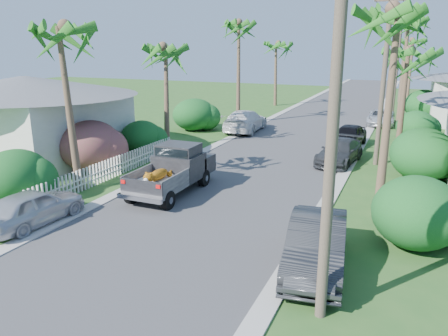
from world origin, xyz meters
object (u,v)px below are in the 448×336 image
at_px(parked_car_rn, 316,245).
at_px(parked_car_rm, 340,152).
at_px(pickup_truck, 176,168).
at_px(parked_car_rf, 348,136).
at_px(parked_car_ln, 33,207).
at_px(parked_car_rd, 381,118).
at_px(palm_r_c, 409,20).
at_px(utility_pole_c, 397,66).
at_px(palm_l_c, 239,23).
at_px(palm_r_b, 409,51).
at_px(utility_pole_b, 384,79).
at_px(house_left, 28,120).
at_px(palm_r_d, 414,40).
at_px(palm_l_d, 277,43).
at_px(parked_car_lf, 245,121).
at_px(palm_l_b, 165,47).
at_px(palm_l_a, 61,28).
at_px(palm_r_a, 399,11).
at_px(utility_pole_a, 333,126).
at_px(utility_pole_d, 403,61).

distance_m(parked_car_rn, parked_car_rm, 12.30).
relative_size(pickup_truck, parked_car_rf, 1.23).
height_order(pickup_truck, parked_car_ln, pickup_truck).
bearing_deg(parked_car_rd, palm_r_c, -0.48).
bearing_deg(utility_pole_c, parked_car_rn, -91.24).
xyz_separation_m(parked_car_rd, utility_pole_c, (0.73, 2.02, 3.99)).
distance_m(pickup_truck, parked_car_rm, 9.63).
relative_size(parked_car_rm, parked_car_rf, 1.06).
height_order(palm_l_c, palm_r_b, palm_l_c).
bearing_deg(parked_car_rn, utility_pole_b, 79.74).
bearing_deg(house_left, palm_r_d, 59.42).
xyz_separation_m(parked_car_rn, palm_r_d, (1.50, 39.76, 5.99)).
height_order(palm_r_d, utility_pole_b, utility_pole_b).
relative_size(palm_l_c, palm_l_d, 1.19).
xyz_separation_m(parked_car_lf, palm_l_b, (-2.54, -7.07, 5.35)).
bearing_deg(parked_car_rn, parked_car_rm, 88.36).
relative_size(palm_l_a, utility_pole_b, 0.91).
distance_m(parked_car_rf, parked_car_rd, 9.36).
xyz_separation_m(parked_car_rf, palm_l_a, (-9.80, -13.71, 6.23)).
relative_size(palm_r_a, palm_r_d, 1.09).
relative_size(parked_car_lf, palm_l_b, 0.74).
relative_size(parked_car_rf, utility_pole_a, 0.46).
bearing_deg(parked_car_rf, parked_car_rn, -78.98).
relative_size(parked_car_rf, palm_r_c, 0.44).
height_order(house_left, utility_pole_d, utility_pole_d).
xyz_separation_m(palm_r_b, house_left, (-19.60, -8.00, -3.83)).
relative_size(palm_l_c, palm_r_d, 1.15).
distance_m(parked_car_rd, utility_pole_d, 17.50).
bearing_deg(utility_pole_c, palm_r_a, -88.18).
xyz_separation_m(parked_car_rf, parked_car_ln, (-8.60, -17.26, -0.05)).
bearing_deg(parked_car_rn, palm_r_d, 80.27).
distance_m(parked_car_rd, utility_pole_b, 13.60).
xyz_separation_m(palm_r_a, palm_r_c, (-0.10, 20.00, 0.69)).
bearing_deg(parked_car_ln, palm_r_d, -102.15).
bearing_deg(palm_r_b, utility_pole_d, 92.05).
height_order(pickup_truck, palm_r_b, palm_r_b).
xyz_separation_m(parked_car_rd, palm_r_a, (1.43, -19.98, 6.81)).
relative_size(palm_r_b, utility_pole_c, 0.80).
height_order(parked_car_rf, palm_l_a, palm_l_a).
xyz_separation_m(palm_r_a, utility_pole_d, (-0.70, 37.00, -2.82)).
distance_m(palm_r_d, utility_pole_b, 27.10).
distance_m(parked_car_lf, utility_pole_b, 12.19).
height_order(parked_car_rn, palm_r_d, palm_r_d).
xyz_separation_m(palm_l_b, utility_pole_c, (12.40, 16.00, -1.55)).
height_order(parked_car_lf, palm_r_b, palm_r_b).
bearing_deg(house_left, palm_l_a, -30.47).
relative_size(pickup_truck, utility_pole_a, 0.57).
bearing_deg(parked_car_rm, utility_pole_c, 90.03).
bearing_deg(parked_car_rm, palm_l_d, 122.32).
distance_m(palm_l_b, palm_l_d, 22.00).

